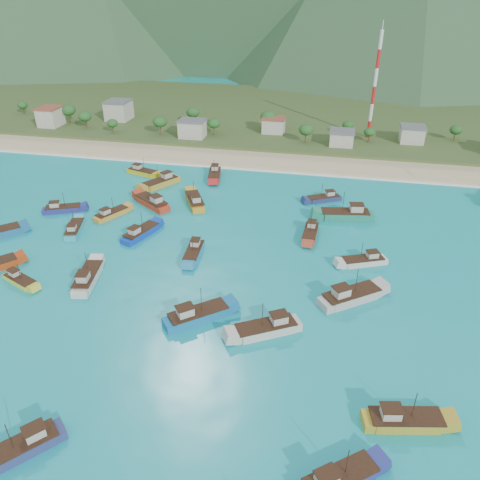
% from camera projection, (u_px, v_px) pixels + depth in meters
% --- Properties ---
extents(ground, '(600.00, 600.00, 0.00)m').
position_uv_depth(ground, '(197.00, 295.00, 91.23)').
color(ground, '#0C798C').
rests_on(ground, ground).
extents(beach, '(400.00, 18.00, 1.20)m').
position_uv_depth(beach, '(264.00, 160.00, 158.61)').
color(beach, beige).
rests_on(beach, ground).
extents(land, '(400.00, 110.00, 2.40)m').
position_uv_depth(land, '(286.00, 115.00, 210.64)').
color(land, '#385123').
rests_on(land, ground).
extents(surf_line, '(400.00, 2.50, 0.08)m').
position_uv_depth(surf_line, '(259.00, 170.00, 150.51)').
color(surf_line, white).
rests_on(surf_line, ground).
extents(village, '(208.76, 26.94, 7.41)m').
position_uv_depth(village, '(290.00, 128.00, 176.06)').
color(village, beige).
rests_on(village, ground).
extents(vegetation, '(277.11, 25.56, 7.96)m').
position_uv_depth(vegetation, '(255.00, 125.00, 177.78)').
color(vegetation, '#235623').
rests_on(vegetation, ground).
extents(radio_tower, '(1.20, 1.20, 37.19)m').
position_uv_depth(radio_tower, '(375.00, 86.00, 167.14)').
color(radio_tower, red).
rests_on(radio_tower, ground).
extents(boat_1, '(10.21, 6.64, 5.83)m').
position_uv_depth(boat_1, '(63.00, 209.00, 123.54)').
color(boat_1, navy).
rests_on(boat_1, ground).
extents(boat_2, '(9.51, 10.22, 6.38)m').
position_uv_depth(boat_2, '(21.00, 448.00, 60.62)').
color(boat_2, navy).
rests_on(boat_2, ground).
extents(boat_3, '(6.95, 9.77, 5.64)m').
position_uv_depth(boat_3, '(112.00, 214.00, 120.95)').
color(boat_3, orange).
rests_on(boat_3, ground).
extents(boat_5, '(9.81, 7.04, 5.68)m').
position_uv_depth(boat_5, '(324.00, 199.00, 129.47)').
color(boat_5, navy).
rests_on(boat_5, ground).
extents(boat_6, '(12.39, 10.58, 7.49)m').
position_uv_depth(boat_6, '(350.00, 297.00, 89.09)').
color(boat_6, '#B5AEA5').
rests_on(boat_6, ground).
extents(boat_7, '(8.85, 5.66, 5.05)m').
position_uv_depth(boat_7, '(20.00, 281.00, 94.61)').
color(boat_7, yellow).
rests_on(boat_7, ground).
extents(boat_10, '(5.55, 10.12, 5.74)m').
position_uv_depth(boat_10, '(75.00, 229.00, 113.64)').
color(boat_10, '#2EA7BC').
rests_on(boat_10, ground).
extents(boat_12, '(3.68, 10.17, 5.90)m').
position_uv_depth(boat_12, '(194.00, 252.00, 104.05)').
color(boat_12, teal).
rests_on(boat_12, ground).
extents(boat_13, '(10.68, 5.88, 6.05)m').
position_uv_depth(boat_13, '(142.00, 172.00, 146.96)').
color(boat_13, gold).
rests_on(boat_13, ground).
extents(boat_15, '(13.92, 6.21, 7.94)m').
position_uv_depth(boat_15, '(346.00, 215.00, 119.64)').
color(boat_15, '#1D8065').
rests_on(boat_15, ground).
extents(boat_18, '(9.46, 12.03, 7.10)m').
position_uv_depth(boat_18, '(161.00, 183.00, 138.88)').
color(boat_18, '#B6912C').
rests_on(boat_18, ground).
extents(boat_19, '(11.94, 8.92, 6.96)m').
position_uv_depth(boat_19, '(267.00, 329.00, 81.14)').
color(boat_19, beige).
rests_on(boat_19, ground).
extents(boat_23, '(11.51, 5.38, 6.55)m').
position_uv_depth(boat_23, '(404.00, 421.00, 64.35)').
color(boat_23, '#B29727').
rests_on(boat_23, ground).
extents(boat_24, '(3.39, 10.11, 5.90)m').
position_uv_depth(boat_24, '(310.00, 233.00, 111.93)').
color(boat_24, '#B94027').
rests_on(boat_24, ground).
extents(boat_25, '(5.45, 11.91, 6.78)m').
position_uv_depth(boat_25, '(88.00, 278.00, 94.86)').
color(boat_25, beige).
rests_on(boat_25, ground).
extents(boat_26, '(8.45, 12.02, 6.94)m').
position_uv_depth(boat_26, '(195.00, 201.00, 127.33)').
color(boat_26, gold).
rests_on(boat_26, ground).
extents(boat_27, '(10.37, 8.92, 6.28)m').
position_uv_depth(boat_27, '(339.00, 480.00, 56.84)').
color(boat_27, navy).
rests_on(boat_27, ground).
extents(boat_28, '(10.24, 6.58, 5.84)m').
position_uv_depth(boat_28, '(364.00, 261.00, 100.82)').
color(boat_28, silver).
rests_on(boat_28, ground).
extents(boat_30, '(11.56, 10.44, 7.13)m').
position_uv_depth(boat_30, '(197.00, 316.00, 84.22)').
color(boat_30, '#1469A1').
rests_on(boat_30, ground).
extents(boat_31, '(6.59, 11.15, 6.33)m').
position_uv_depth(boat_31, '(141.00, 233.00, 111.72)').
color(boat_31, '#0E3AAF').
rests_on(boat_31, ground).
extents(boat_32, '(5.29, 11.53, 6.57)m').
position_uv_depth(boat_32, '(215.00, 175.00, 144.62)').
color(boat_32, red).
rests_on(boat_32, ground).
extents(boat_33, '(11.98, 10.02, 7.19)m').
position_uv_depth(boat_33, '(152.00, 203.00, 126.51)').
color(boat_33, '#B0331B').
rests_on(boat_33, ground).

